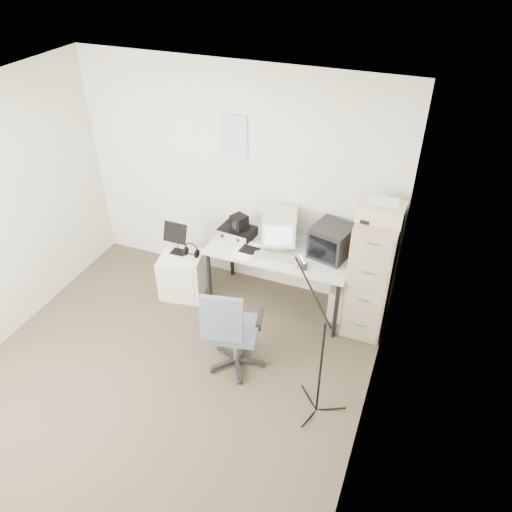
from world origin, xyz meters
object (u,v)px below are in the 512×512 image
(office_chair, at_px, (235,328))
(side_cart, at_px, (183,275))
(filing_cabinet, at_px, (371,274))
(desk, at_px, (280,277))

(office_chair, distance_m, side_cart, 1.24)
(office_chair, bearing_deg, side_cart, 130.24)
(filing_cabinet, height_order, desk, filing_cabinet)
(desk, distance_m, office_chair, 1.02)
(filing_cabinet, xyz_separation_m, office_chair, (-1.03, -1.04, -0.18))
(filing_cabinet, xyz_separation_m, side_cart, (-2.00, -0.29, -0.37))
(filing_cabinet, distance_m, desk, 0.99)
(filing_cabinet, relative_size, office_chair, 1.37)
(filing_cabinet, relative_size, side_cart, 2.36)
(desk, distance_m, side_cart, 1.09)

